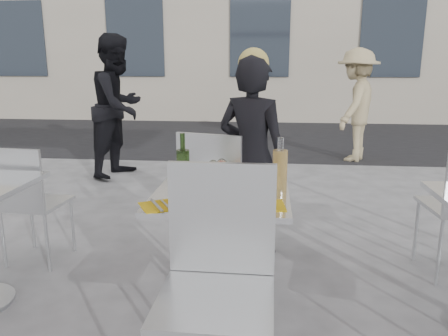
# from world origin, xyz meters

# --- Properties ---
(ground) EXTENTS (80.00, 80.00, 0.00)m
(ground) POSITION_xyz_m (0.00, 0.00, 0.00)
(ground) COLOR #5E5E60
(street_asphalt) EXTENTS (24.00, 5.00, 0.00)m
(street_asphalt) POSITION_xyz_m (0.00, 6.50, 0.00)
(street_asphalt) COLOR black
(street_asphalt) RESTS_ON ground
(main_table) EXTENTS (0.72, 0.72, 0.75)m
(main_table) POSITION_xyz_m (0.00, 0.00, 0.54)
(main_table) COLOR #B7BABF
(main_table) RESTS_ON ground
(chair_far) EXTENTS (0.55, 0.56, 0.98)m
(chair_far) POSITION_xyz_m (-0.11, 0.62, 0.58)
(chair_far) COLOR silver
(chair_far) RESTS_ON ground
(chair_near) EXTENTS (0.47, 0.48, 1.02)m
(chair_near) POSITION_xyz_m (0.05, -0.57, 0.60)
(chair_near) COLOR silver
(chair_near) RESTS_ON ground
(side_chair_lfar) EXTENTS (0.43, 0.44, 0.88)m
(side_chair_lfar) POSITION_xyz_m (-1.42, 0.55, 0.52)
(side_chair_lfar) COLOR silver
(side_chair_lfar) RESTS_ON ground
(woman_diner) EXTENTS (0.63, 0.53, 1.48)m
(woman_diner) POSITION_xyz_m (0.13, 0.95, 0.74)
(woman_diner) COLOR black
(woman_diner) RESTS_ON ground
(pedestrian_a) EXTENTS (0.88, 1.01, 1.78)m
(pedestrian_a) POSITION_xyz_m (-1.64, 3.16, 0.89)
(pedestrian_a) COLOR black
(pedestrian_a) RESTS_ON ground
(pedestrian_b) EXTENTS (1.00, 1.22, 1.64)m
(pedestrian_b) POSITION_xyz_m (1.51, 4.37, 0.82)
(pedestrian_b) COLOR tan
(pedestrian_b) RESTS_ON ground
(pizza_near) EXTENTS (0.32, 0.32, 0.02)m
(pizza_near) POSITION_xyz_m (0.07, -0.14, 0.76)
(pizza_near) COLOR tan
(pizza_near) RESTS_ON main_table
(pizza_far) EXTENTS (0.35, 0.35, 0.03)m
(pizza_far) POSITION_xyz_m (0.06, 0.21, 0.77)
(pizza_far) COLOR white
(pizza_far) RESTS_ON main_table
(salad_plate) EXTENTS (0.22, 0.22, 0.09)m
(salad_plate) POSITION_xyz_m (-0.03, 0.09, 0.79)
(salad_plate) COLOR white
(salad_plate) RESTS_ON main_table
(wine_bottle) EXTENTS (0.08, 0.08, 0.29)m
(wine_bottle) POSITION_xyz_m (-0.23, 0.14, 0.86)
(wine_bottle) COLOR #33531F
(wine_bottle) RESTS_ON main_table
(carafe) EXTENTS (0.08, 0.08, 0.29)m
(carafe) POSITION_xyz_m (0.31, 0.09, 0.87)
(carafe) COLOR #DEB85E
(carafe) RESTS_ON main_table
(sugar_shaker) EXTENTS (0.06, 0.06, 0.11)m
(sugar_shaker) POSITION_xyz_m (0.23, 0.00, 0.80)
(sugar_shaker) COLOR white
(sugar_shaker) RESTS_ON main_table
(wineglass_white_a) EXTENTS (0.07, 0.07, 0.16)m
(wineglass_white_a) POSITION_xyz_m (-0.05, 0.10, 0.86)
(wineglass_white_a) COLOR white
(wineglass_white_a) RESTS_ON main_table
(wineglass_white_b) EXTENTS (0.07, 0.07, 0.16)m
(wineglass_white_b) POSITION_xyz_m (-0.01, 0.14, 0.86)
(wineglass_white_b) COLOR white
(wineglass_white_b) RESTS_ON main_table
(wineglass_red_a) EXTENTS (0.07, 0.07, 0.16)m
(wineglass_red_a) POSITION_xyz_m (0.08, -0.01, 0.86)
(wineglass_red_a) COLOR white
(wineglass_red_a) RESTS_ON main_table
(wineglass_red_b) EXTENTS (0.07, 0.07, 0.16)m
(wineglass_red_b) POSITION_xyz_m (0.11, 0.02, 0.86)
(wineglass_red_b) COLOR white
(wineglass_red_b) RESTS_ON main_table
(napkin_left) EXTENTS (0.25, 0.25, 0.01)m
(napkin_left) POSITION_xyz_m (-0.27, -0.25, 0.75)
(napkin_left) COLOR gold
(napkin_left) RESTS_ON main_table
(napkin_right) EXTENTS (0.20, 0.20, 0.01)m
(napkin_right) POSITION_xyz_m (0.24, -0.19, 0.75)
(napkin_right) COLOR gold
(napkin_right) RESTS_ON main_table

